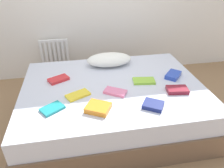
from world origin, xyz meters
TOP-DOWN VIEW (x-y plane):
  - ground_plane at (0.00, 0.00)m, footprint 8.00×8.00m
  - bed at (0.00, 0.00)m, footprint 2.00×1.50m
  - radiator at (-0.69, 1.20)m, footprint 0.43×0.04m
  - pillow at (0.04, 0.50)m, footprint 0.57×0.32m
  - textbook_yellow at (-0.39, -0.15)m, footprint 0.27×0.21m
  - textbook_lime at (0.35, 0.00)m, footprint 0.26×0.17m
  - textbook_blue at (0.73, 0.05)m, footprint 0.24×0.25m
  - textbook_teal at (-0.63, -0.34)m, footprint 0.24×0.23m
  - textbook_maroon at (0.63, -0.25)m, footprint 0.23×0.16m
  - textbook_navy at (0.30, -0.46)m, footprint 0.24×0.23m
  - textbook_pink at (-0.01, -0.17)m, footprint 0.26×0.22m
  - textbook_red at (-0.59, 0.20)m, footprint 0.25×0.21m
  - textbook_orange at (-0.21, -0.42)m, footprint 0.27×0.26m

SIDE VIEW (x-z plane):
  - ground_plane at x=0.00m, z-range 0.00..0.00m
  - bed at x=0.00m, z-range 0.00..0.50m
  - radiator at x=-0.69m, z-range 0.12..0.65m
  - textbook_teal at x=-0.63m, z-range 0.50..0.52m
  - textbook_yellow at x=-0.39m, z-range 0.50..0.52m
  - textbook_lime at x=0.35m, z-range 0.50..0.53m
  - textbook_pink at x=-0.01m, z-range 0.50..0.53m
  - textbook_red at x=-0.59m, z-range 0.50..0.53m
  - textbook_navy at x=0.30m, z-range 0.50..0.54m
  - textbook_maroon at x=0.63m, z-range 0.50..0.54m
  - textbook_blue at x=0.73m, z-range 0.50..0.55m
  - textbook_orange at x=-0.21m, z-range 0.50..0.55m
  - pillow at x=0.04m, z-range 0.50..0.65m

